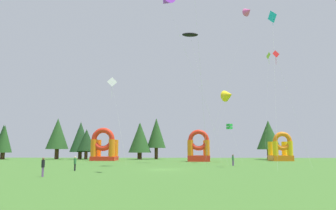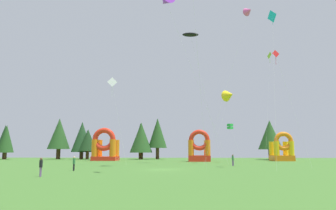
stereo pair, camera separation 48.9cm
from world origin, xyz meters
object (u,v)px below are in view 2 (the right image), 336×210
(person_left_edge, at_px, (233,159))
(inflatable_blue_arch, at_px, (282,151))
(inflatable_orange_dome, at_px, (199,150))
(kite_black_parafoil, at_px, (190,35))
(kite_cyan_diamond, at_px, (273,17))
(inflatable_red_slide, at_px, (105,148))
(kite_green_box, at_px, (230,126))
(kite_pink_delta, at_px, (249,11))
(kite_yellow_delta, at_px, (229,95))
(person_midfield, at_px, (74,162))
(kite_white_diamond, at_px, (112,83))
(kite_purple_delta, at_px, (166,0))
(kite_lime_diamond, at_px, (270,57))
(person_near_camera, at_px, (41,165))
(kite_red_diamond, at_px, (276,56))

(person_left_edge, bearing_deg, inflatable_blue_arch, 29.11)
(inflatable_orange_dome, bearing_deg, kite_black_parafoil, -100.97)
(kite_cyan_diamond, relative_size, inflatable_red_slide, 3.03)
(kite_green_box, xyz_separation_m, inflatable_red_slide, (-25.62, 8.39, -3.97))
(kite_pink_delta, bearing_deg, kite_yellow_delta, 106.93)
(kite_cyan_diamond, xyz_separation_m, person_midfield, (-24.31, -8.13, -19.39))
(kite_black_parafoil, relative_size, person_midfield, 15.15)
(kite_white_diamond, bearing_deg, kite_yellow_delta, 35.43)
(kite_pink_delta, xyz_separation_m, inflatable_blue_arch, (8.55, 12.91, -25.15))
(kite_purple_delta, relative_size, person_left_edge, 15.78)
(kite_green_box, bearing_deg, inflatable_orange_dome, 146.45)
(kite_cyan_diamond, height_order, kite_green_box, kite_cyan_diamond)
(kite_pink_delta, relative_size, kite_black_parafoil, 1.20)
(kite_cyan_diamond, bearing_deg, inflatable_blue_arch, 73.12)
(kite_black_parafoil, xyz_separation_m, kite_lime_diamond, (17.03, 11.42, -0.98))
(kite_pink_delta, bearing_deg, kite_black_parafoil, -178.32)
(kite_purple_delta, xyz_separation_m, inflatable_orange_dome, (5.51, 19.95, -21.90))
(inflatable_red_slide, distance_m, inflatable_orange_dome, 20.48)
(kite_pink_delta, height_order, kite_yellow_delta, kite_pink_delta)
(kite_black_parafoil, xyz_separation_m, person_midfield, (-13.23, -21.40, -21.90))
(kite_cyan_diamond, distance_m, person_near_camera, 35.12)
(kite_red_diamond, xyz_separation_m, kite_white_diamond, (-24.34, 6.33, -2.35))
(inflatable_blue_arch, bearing_deg, kite_yellow_delta, -159.62)
(kite_pink_delta, distance_m, kite_white_diamond, 28.03)
(kite_pink_delta, distance_m, kite_lime_diamond, 13.95)
(kite_pink_delta, height_order, person_left_edge, kite_pink_delta)
(kite_green_box, bearing_deg, kite_white_diamond, -152.03)
(inflatable_red_slide, bearing_deg, kite_red_diamond, -40.43)
(kite_white_diamond, bearing_deg, kite_purple_delta, -31.58)
(person_near_camera, bearing_deg, kite_purple_delta, -30.20)
(kite_yellow_delta, height_order, person_near_camera, kite_yellow_delta)
(kite_white_diamond, xyz_separation_m, inflatable_orange_dome, (14.46, 14.45, -10.60))
(person_midfield, bearing_deg, kite_black_parafoil, 156.38)
(kite_white_diamond, relative_size, kite_yellow_delta, 0.94)
(kite_cyan_diamond, height_order, kite_lime_diamond, kite_lime_diamond)
(kite_cyan_diamond, distance_m, kite_green_box, 23.16)
(kite_cyan_diamond, bearing_deg, inflatable_red_slide, 137.67)
(kite_green_box, height_order, inflatable_orange_dome, kite_green_box)
(kite_black_parafoil, xyz_separation_m, kite_red_diamond, (11.59, -11.98, -7.59))
(kite_green_box, xyz_separation_m, kite_white_diamond, (-20.13, -10.69, 6.26))
(kite_black_parafoil, height_order, kite_yellow_delta, kite_black_parafoil)
(kite_cyan_diamond, distance_m, person_left_edge, 20.52)
(kite_black_parafoil, height_order, kite_lime_diamond, kite_black_parafoil)
(kite_purple_delta, relative_size, kite_white_diamond, 1.88)
(kite_purple_delta, relative_size, kite_black_parafoil, 1.09)
(kite_green_box, bearing_deg, kite_pink_delta, -55.97)
(person_left_edge, relative_size, inflatable_red_slide, 0.23)
(inflatable_orange_dome, relative_size, inflatable_blue_arch, 1.04)
(kite_lime_diamond, distance_m, person_midfield, 49.30)
(kite_lime_diamond, height_order, inflatable_red_slide, kite_lime_diamond)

